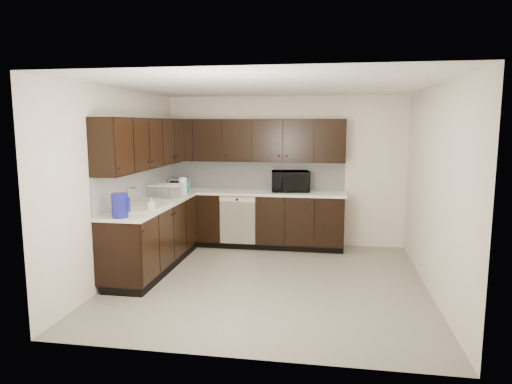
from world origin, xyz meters
TOP-DOWN VIEW (x-y plane):
  - floor at (0.00, 0.00)m, footprint 4.00×4.00m
  - ceiling at (0.00, 0.00)m, footprint 4.00×4.00m
  - wall_back at (0.00, 2.00)m, footprint 4.00×0.02m
  - wall_left at (-2.00, 0.00)m, footprint 0.02×4.00m
  - wall_right at (2.00, 0.00)m, footprint 0.02×4.00m
  - wall_front at (0.00, -2.00)m, footprint 4.00×0.02m
  - lower_cabinets at (-1.01, 1.11)m, footprint 3.00×2.80m
  - countertop at (-1.01, 1.11)m, footprint 3.03×2.83m
  - backsplash at (-1.22, 1.32)m, footprint 3.00×2.80m
  - upper_cabinets at (-1.10, 1.20)m, footprint 3.00×2.80m
  - dishwasher at (-0.70, 1.41)m, footprint 0.58×0.04m
  - sink at (-1.68, -0.01)m, footprint 0.54×0.82m
  - microwave at (0.12, 1.76)m, footprint 0.67×0.50m
  - soap_bottle_a at (-1.48, -0.23)m, footprint 0.08×0.08m
  - soap_bottle_b at (-1.80, 1.12)m, footprint 0.10×0.10m
  - toaster_oven at (-1.75, 1.66)m, footprint 0.32×0.25m
  - storage_bin at (-1.70, 0.90)m, footprint 0.55×0.48m
  - blue_pitcher at (-1.68, -0.70)m, footprint 0.25×0.25m
  - teal_tumbler at (-1.51, 1.27)m, footprint 0.10×0.10m
  - paper_towel_roll at (-1.54, 1.20)m, footprint 0.14×0.14m

SIDE VIEW (x-z plane):
  - floor at x=0.00m, z-range 0.00..0.00m
  - lower_cabinets at x=-1.01m, z-range -0.04..0.86m
  - dishwasher at x=-0.70m, z-range 0.16..0.94m
  - sink at x=-1.68m, z-range 0.67..1.09m
  - countertop at x=-1.01m, z-range 0.90..0.94m
  - soap_bottle_a at x=-1.48m, z-range 0.94..1.11m
  - storage_bin at x=-1.70m, z-range 0.94..1.12m
  - toaster_oven at x=-1.75m, z-range 0.94..1.13m
  - teal_tumbler at x=-1.51m, z-range 0.94..1.15m
  - soap_bottle_b at x=-1.80m, z-range 0.94..1.15m
  - paper_towel_roll at x=-1.54m, z-range 0.94..1.20m
  - blue_pitcher at x=-1.68m, z-range 0.94..1.23m
  - microwave at x=0.12m, z-range 0.94..1.28m
  - backsplash at x=-1.22m, z-range 0.94..1.42m
  - wall_back at x=0.00m, z-range 0.00..2.50m
  - wall_left at x=-2.00m, z-range 0.00..2.50m
  - wall_right at x=2.00m, z-range 0.00..2.50m
  - wall_front at x=0.00m, z-range 0.00..2.50m
  - upper_cabinets at x=-1.10m, z-range 1.42..2.12m
  - ceiling at x=0.00m, z-range 2.50..2.50m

